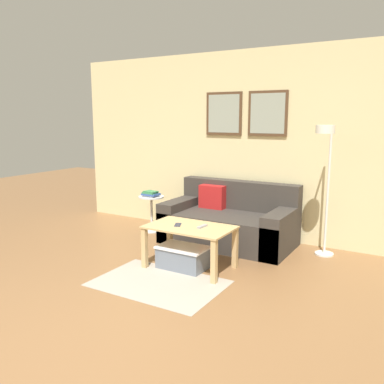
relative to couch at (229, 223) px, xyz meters
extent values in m
plane|color=brown|center=(-0.01, -3.00, -0.28)|extent=(16.00, 16.00, 0.00)
cube|color=beige|center=(-0.01, 0.47, 1.00)|extent=(5.60, 0.06, 2.55)
cube|color=#513823|center=(-0.31, 0.43, 1.43)|extent=(0.54, 0.02, 0.59)
cube|color=#939E8E|center=(-0.31, 0.42, 1.43)|extent=(0.47, 0.01, 0.52)
cube|color=#513823|center=(0.33, 0.43, 1.43)|extent=(0.54, 0.02, 0.59)
cube|color=#939E8E|center=(0.33, 0.42, 1.43)|extent=(0.47, 0.01, 0.52)
cube|color=#A39989|center=(-0.03, -1.60, -0.27)|extent=(1.29, 0.87, 0.01)
cube|color=#38332D|center=(0.01, -0.05, -0.07)|extent=(1.69, 0.91, 0.41)
cube|color=#38332D|center=(0.01, 0.30, 0.33)|extent=(1.69, 0.20, 0.39)
cube|color=#38332D|center=(-0.72, -0.05, -0.01)|extent=(0.24, 0.91, 0.53)
cube|color=#38332D|center=(0.73, -0.05, -0.01)|extent=(0.24, 0.91, 0.53)
cube|color=red|center=(-0.33, 0.13, 0.29)|extent=(0.36, 0.14, 0.32)
cube|color=tan|center=(0.02, -1.06, 0.19)|extent=(0.94, 0.58, 0.02)
cube|color=tan|center=(-0.42, -1.31, -0.05)|extent=(0.06, 0.06, 0.46)
cube|color=tan|center=(0.45, -1.31, -0.05)|extent=(0.06, 0.06, 0.46)
cube|color=tan|center=(-0.42, -0.81, -0.05)|extent=(0.06, 0.06, 0.46)
cube|color=tan|center=(0.45, -0.81, -0.05)|extent=(0.06, 0.06, 0.46)
cube|color=slate|center=(-0.04, -1.11, -0.16)|extent=(0.53, 0.33, 0.23)
cube|color=silver|center=(-0.04, -1.11, -0.04)|extent=(0.55, 0.35, 0.02)
cylinder|color=white|center=(1.21, 0.15, -0.27)|extent=(0.22, 0.22, 0.02)
cylinder|color=white|center=(1.21, 0.15, 0.51)|extent=(0.03, 0.03, 1.54)
cylinder|color=white|center=(1.21, -0.01, 1.28)|extent=(0.02, 0.33, 0.02)
cylinder|color=white|center=(1.21, -0.18, 1.25)|extent=(0.20, 0.20, 0.09)
cylinder|color=silver|center=(-1.24, -0.05, -0.27)|extent=(0.32, 0.32, 0.01)
cylinder|color=silver|center=(-1.24, -0.05, -0.02)|extent=(0.04, 0.04, 0.49)
cylinder|color=silver|center=(-1.24, -0.05, 0.23)|extent=(0.37, 0.37, 0.02)
cube|color=silver|center=(-1.25, -0.05, 0.25)|extent=(0.18, 0.16, 0.02)
cube|color=#335199|center=(-1.24, -0.06, 0.27)|extent=(0.24, 0.18, 0.03)
cube|color=#387F4C|center=(-1.25, -0.07, 0.30)|extent=(0.20, 0.15, 0.02)
cube|color=#387F4C|center=(-1.24, -0.06, 0.32)|extent=(0.21, 0.16, 0.01)
cube|color=#99999E|center=(0.16, -1.03, 0.21)|extent=(0.05, 0.15, 0.02)
cube|color=#1E2338|center=(-0.12, -1.08, 0.20)|extent=(0.12, 0.15, 0.01)
camera|label=1|loc=(2.23, -4.76, 1.38)|focal=38.00mm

